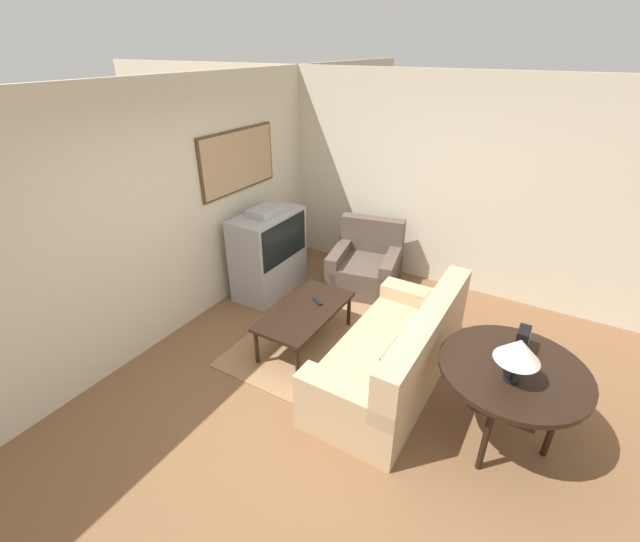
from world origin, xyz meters
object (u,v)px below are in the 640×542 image
(mantel_clock, at_px, (522,340))
(console_table, at_px, (513,374))
(coffee_table, at_px, (305,313))
(armchair, at_px, (366,267))
(couch, at_px, (395,356))
(tv, at_px, (269,253))
(table_lamp, at_px, (519,350))

(mantel_clock, bearing_deg, console_table, -179.11)
(mantel_clock, bearing_deg, coffee_table, 90.16)
(armchair, distance_m, console_table, 2.74)
(couch, bearing_deg, tv, -110.63)
(coffee_table, bearing_deg, table_lamp, -101.04)
(table_lamp, bearing_deg, coffee_table, 78.96)
(couch, xyz_separation_m, console_table, (-0.17, -1.01, 0.37))
(mantel_clock, bearing_deg, table_lamp, 179.87)
(tv, bearing_deg, armchair, -53.89)
(table_lamp, distance_m, mantel_clock, 0.45)
(couch, bearing_deg, armchair, -145.49)
(coffee_table, relative_size, table_lamp, 3.20)
(couch, bearing_deg, mantel_clock, 94.89)
(coffee_table, height_order, mantel_clock, mantel_clock)
(couch, height_order, table_lamp, table_lamp)
(coffee_table, bearing_deg, tv, 54.36)
(coffee_table, height_order, table_lamp, table_lamp)
(armchair, bearing_deg, coffee_table, -101.49)
(coffee_table, distance_m, console_table, 2.11)
(table_lamp, bearing_deg, armchair, 47.36)
(armchair, height_order, table_lamp, table_lamp)
(couch, xyz_separation_m, coffee_table, (0.07, 1.06, 0.09))
(tv, xyz_separation_m, armchair, (0.76, -1.04, -0.27))
(tv, relative_size, couch, 0.60)
(couch, relative_size, mantel_clock, 9.65)
(armchair, bearing_deg, couch, -67.30)
(console_table, bearing_deg, tv, 72.44)
(mantel_clock, bearing_deg, armchair, 54.17)
(tv, xyz_separation_m, console_table, (-0.98, -3.11, 0.12))
(mantel_clock, bearing_deg, tv, 76.69)
(console_table, bearing_deg, couch, 80.36)
(console_table, distance_m, table_lamp, 0.38)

